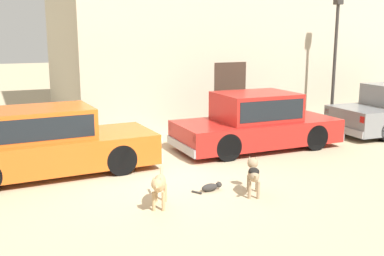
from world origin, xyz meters
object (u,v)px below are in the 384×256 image
at_px(parked_sedan_second, 256,121).
at_px(stray_dog_tan, 253,172).
at_px(parked_sedan_nearest, 45,141).
at_px(street_lamp, 336,45).
at_px(stray_cat, 211,187).
at_px(stray_dog_spotted, 159,184).

xyz_separation_m(parked_sedan_second, stray_dog_tan, (-1.93, -2.99, -0.30)).
bearing_deg(parked_sedan_second, stray_dog_tan, -122.16).
distance_m(parked_sedan_nearest, street_lamp, 9.38).
xyz_separation_m(parked_sedan_nearest, street_lamp, (9.07, 1.50, 1.89)).
height_order(parked_sedan_second, stray_cat, parked_sedan_second).
distance_m(parked_sedan_second, stray_dog_tan, 3.57).
distance_m(stray_dog_spotted, stray_cat, 1.31).
distance_m(parked_sedan_nearest, parked_sedan_second, 5.33).
xyz_separation_m(parked_sedan_nearest, parked_sedan_second, (5.33, 0.10, -0.01)).
distance_m(stray_dog_tan, stray_cat, 0.87).
height_order(parked_sedan_nearest, stray_cat, parked_sedan_nearest).
bearing_deg(street_lamp, stray_cat, -148.24).
bearing_deg(parked_sedan_second, parked_sedan_nearest, -178.09).
bearing_deg(parked_sedan_nearest, stray_dog_spotted, -63.27).
bearing_deg(stray_dog_spotted, stray_cat, 133.30).
height_order(parked_sedan_second, street_lamp, street_lamp).
bearing_deg(parked_sedan_nearest, stray_cat, -43.41).
relative_size(parked_sedan_nearest, stray_dog_tan, 5.19).
relative_size(stray_cat, street_lamp, 0.15).
relative_size(parked_sedan_nearest, stray_cat, 7.64).
height_order(parked_sedan_second, stray_dog_tan, parked_sedan_second).
relative_size(parked_sedan_second, stray_dog_tan, 4.93).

